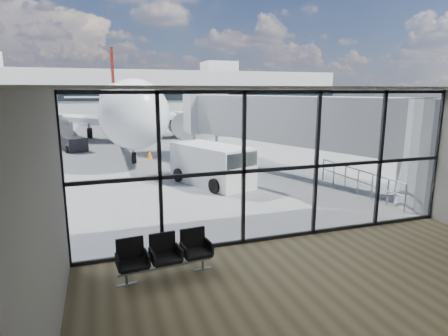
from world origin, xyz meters
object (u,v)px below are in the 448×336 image
seating_row (164,253)px  service_van (213,164)px  airliner (120,105)px  belt_loader (72,142)px

seating_row → service_van: size_ratio=0.49×
service_van → airliner: bearing=75.9°
seating_row → airliner: bearing=83.0°
belt_loader → seating_row: bearing=-102.0°
airliner → service_van: bearing=-81.6°
service_van → belt_loader: service_van is taller
seating_row → belt_loader: size_ratio=0.56×
airliner → seating_row: bearing=-90.9°
airliner → service_van: 22.24m
airliner → belt_loader: (-4.17, -8.30, -2.51)m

